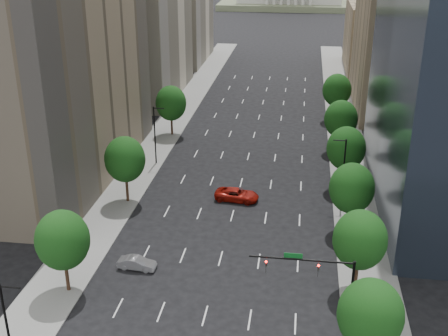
% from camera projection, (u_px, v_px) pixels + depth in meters
% --- Properties ---
extents(sidewalk_left, '(6.00, 200.00, 0.15)m').
position_uv_depth(sidewalk_left, '(134.00, 176.00, 82.24)').
color(sidewalk_left, slate).
rests_on(sidewalk_left, ground).
extents(sidewalk_right, '(6.00, 200.00, 0.15)m').
position_uv_depth(sidewalk_right, '(354.00, 189.00, 78.26)').
color(sidewalk_right, slate).
rests_on(sidewalk_right, ground).
extents(midrise_cream_left, '(14.00, 30.00, 35.00)m').
position_uv_depth(midrise_cream_left, '(143.00, 10.00, 115.81)').
color(midrise_cream_left, beige).
rests_on(midrise_cream_left, ground).
extents(filler_left, '(14.00, 26.00, 18.00)m').
position_uv_depth(filler_left, '(179.00, 26.00, 149.21)').
color(filler_left, beige).
rests_on(filler_left, ground).
extents(parking_tan_right, '(14.00, 30.00, 30.00)m').
position_uv_depth(parking_tan_right, '(398.00, 31.00, 107.64)').
color(parking_tan_right, '#8C7759').
rests_on(parking_tan_right, ground).
extents(filler_right, '(14.00, 26.00, 16.00)m').
position_uv_depth(filler_right, '(376.00, 37.00, 140.45)').
color(filler_right, '#8C7759').
rests_on(filler_right, ground).
extents(tree_right_0, '(5.20, 5.20, 8.39)m').
position_uv_depth(tree_right_0, '(370.00, 315.00, 44.48)').
color(tree_right_0, '#382316').
rests_on(tree_right_0, ground).
extents(tree_right_1, '(5.20, 5.20, 8.75)m').
position_uv_depth(tree_right_1, '(360.00, 240.00, 54.36)').
color(tree_right_1, '#382316').
rests_on(tree_right_1, ground).
extents(tree_right_2, '(5.20, 5.20, 8.61)m').
position_uv_depth(tree_right_2, '(352.00, 188.00, 65.35)').
color(tree_right_2, '#382316').
rests_on(tree_right_2, ground).
extents(tree_right_3, '(5.20, 5.20, 8.89)m').
position_uv_depth(tree_right_3, '(346.00, 148.00, 76.17)').
color(tree_right_3, '#382316').
rests_on(tree_right_3, ground).
extents(tree_right_4, '(5.20, 5.20, 8.46)m').
position_uv_depth(tree_right_4, '(341.00, 119.00, 89.10)').
color(tree_right_4, '#382316').
rests_on(tree_right_4, ground).
extents(tree_right_5, '(5.20, 5.20, 8.75)m').
position_uv_depth(tree_right_5, '(337.00, 90.00, 103.56)').
color(tree_right_5, '#382316').
rests_on(tree_right_5, ground).
extents(tree_left_0, '(5.20, 5.20, 8.75)m').
position_uv_depth(tree_left_0, '(62.00, 240.00, 54.31)').
color(tree_left_0, '#382316').
rests_on(tree_left_0, ground).
extents(tree_left_1, '(5.20, 5.20, 8.97)m').
position_uv_depth(tree_left_1, '(125.00, 159.00, 72.45)').
color(tree_left_1, '#382316').
rests_on(tree_left_1, ground).
extents(tree_left_2, '(5.20, 5.20, 8.68)m').
position_uv_depth(tree_left_2, '(171.00, 103.00, 96.25)').
color(tree_left_2, '#382316').
rests_on(tree_left_2, ground).
extents(streetlight_rn, '(1.70, 0.20, 9.00)m').
position_uv_depth(streetlight_rn, '(343.00, 170.00, 72.10)').
color(streetlight_rn, black).
rests_on(streetlight_rn, ground).
extents(streetlight_ls, '(1.70, 0.20, 9.00)m').
position_uv_depth(streetlight_ls, '(8.00, 330.00, 43.66)').
color(streetlight_ls, black).
rests_on(streetlight_ls, ground).
extents(streetlight_ln, '(1.70, 0.20, 9.00)m').
position_uv_depth(streetlight_ln, '(155.00, 134.00, 84.66)').
color(streetlight_ln, black).
rests_on(streetlight_ln, ground).
extents(traffic_signal, '(9.12, 0.40, 7.38)m').
position_uv_depth(traffic_signal, '(324.00, 278.00, 49.56)').
color(traffic_signal, black).
rests_on(traffic_signal, ground).
extents(foothills, '(720.00, 413.00, 263.00)m').
position_uv_depth(foothills, '(334.00, 1.00, 582.07)').
color(foothills, brown).
rests_on(foothills, ground).
extents(car_silver, '(4.14, 1.70, 1.33)m').
position_uv_depth(car_silver, '(137.00, 263.00, 59.93)').
color(car_silver, gray).
rests_on(car_silver, ground).
extents(car_red_far, '(5.99, 3.25, 1.60)m').
position_uv_depth(car_red_far, '(237.00, 195.00, 74.85)').
color(car_red_far, '#96130A').
rests_on(car_red_far, ground).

